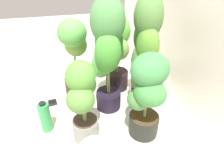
{
  "coord_description": "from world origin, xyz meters",
  "views": [
    {
      "loc": [
        1.32,
        -0.2,
        1.18
      ],
      "look_at": [
        -0.01,
        0.18,
        0.37
      ],
      "focal_mm": 30.04,
      "sensor_mm": 36.0,
      "label": 1
    }
  ],
  "objects": [
    {
      "name": "potted_plant_back_right",
      "position": [
        0.35,
        0.34,
        0.41
      ],
      "size": [
        0.4,
        0.36,
        0.69
      ],
      "color": "black",
      "rests_on": "ground"
    },
    {
      "name": "ground_plane",
      "position": [
        0.0,
        0.0,
        0.0
      ],
      "size": [
        8.0,
        8.0,
        0.0
      ],
      "primitive_type": "plane",
      "color": "silver",
      "rests_on": "ground"
    },
    {
      "name": "potted_plant_center",
      "position": [
        -0.04,
        0.16,
        0.61
      ],
      "size": [
        0.38,
        0.37,
        1.0
      ],
      "color": "black",
      "rests_on": "ground"
    },
    {
      "name": "potted_plant_front_left",
      "position": [
        -0.32,
        -0.09,
        0.44
      ],
      "size": [
        0.38,
        0.36,
        0.79
      ],
      "color": "#34291A",
      "rests_on": "ground"
    },
    {
      "name": "potted_plant_front_right",
      "position": [
        0.27,
        -0.11,
        0.39
      ],
      "size": [
        0.39,
        0.29,
        0.67
      ],
      "color": "gray",
      "rests_on": "ground"
    },
    {
      "name": "hygrometer_box",
      "position": [
        -0.23,
        -0.36,
        0.01
      ],
      "size": [
        0.09,
        0.09,
        0.03
      ],
      "rotation": [
        0.0,
        0.0,
        -3.04
      ],
      "color": "black",
      "rests_on": "ground"
    },
    {
      "name": "potted_plant_back_left",
      "position": [
        -0.33,
        0.33,
        0.44
      ],
      "size": [
        0.42,
        0.33,
        0.79
      ],
      "color": "black",
      "rests_on": "ground"
    },
    {
      "name": "potted_plant_back_center",
      "position": [
        0.0,
        0.47,
        0.61
      ],
      "size": [
        0.37,
        0.29,
        1.02
      ],
      "color": "black",
      "rests_on": "ground"
    },
    {
      "name": "nutrient_bottle",
      "position": [
        0.1,
        -0.4,
        0.13
      ],
      "size": [
        0.09,
        0.09,
        0.28
      ],
      "color": "#2B8845",
      "rests_on": "ground"
    }
  ]
}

